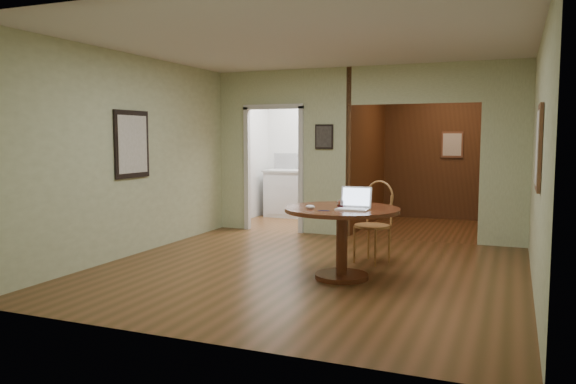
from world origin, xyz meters
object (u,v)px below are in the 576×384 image
at_px(dining_table, 342,226).
at_px(chair, 375,217).
at_px(closed_laptop, 359,206).
at_px(open_laptop, 354,203).

distance_m(dining_table, chair, 0.98).
relative_size(chair, closed_laptop, 3.58).
bearing_deg(open_laptop, dining_table, 153.82).
bearing_deg(closed_laptop, chair, 68.35).
height_order(dining_table, chair, chair).
height_order(chair, closed_laptop, chair).
xyz_separation_m(chair, open_laptop, (0.01, -1.04, 0.29)).
bearing_deg(chair, open_laptop, -69.09).
relative_size(open_laptop, closed_laptop, 1.20).
bearing_deg(dining_table, closed_laptop, 43.62).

